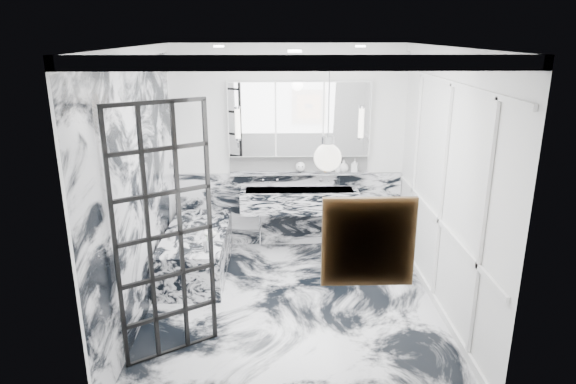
{
  "coord_description": "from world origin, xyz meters",
  "views": [
    {
      "loc": [
        -0.16,
        -5.11,
        2.94
      ],
      "look_at": [
        -0.03,
        0.5,
        1.18
      ],
      "focal_mm": 32.0,
      "sensor_mm": 36.0,
      "label": 1
    }
  ],
  "objects_px": {
    "crittall_door": "(165,236)",
    "mirror_cabinet": "(299,119)",
    "trough_sink": "(299,200)",
    "bathtub": "(197,251)"
  },
  "relations": [
    {
      "from": "crittall_door",
      "to": "mirror_cabinet",
      "type": "distance_m",
      "value": 2.93
    },
    {
      "from": "trough_sink",
      "to": "mirror_cabinet",
      "type": "relative_size",
      "value": 0.84
    },
    {
      "from": "trough_sink",
      "to": "mirror_cabinet",
      "type": "height_order",
      "value": "mirror_cabinet"
    },
    {
      "from": "mirror_cabinet",
      "to": "bathtub",
      "type": "distance_m",
      "value": 2.2
    },
    {
      "from": "trough_sink",
      "to": "mirror_cabinet",
      "type": "distance_m",
      "value": 1.1
    },
    {
      "from": "mirror_cabinet",
      "to": "crittall_door",
      "type": "bearing_deg",
      "value": -117.36
    },
    {
      "from": "trough_sink",
      "to": "crittall_door",
      "type": "bearing_deg",
      "value": -119.02
    },
    {
      "from": "mirror_cabinet",
      "to": "bathtub",
      "type": "bearing_deg",
      "value": -147.94
    },
    {
      "from": "crittall_door",
      "to": "bathtub",
      "type": "height_order",
      "value": "crittall_door"
    },
    {
      "from": "crittall_door",
      "to": "mirror_cabinet",
      "type": "height_order",
      "value": "crittall_door"
    }
  ]
}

